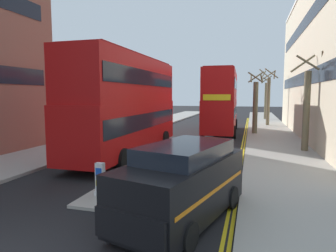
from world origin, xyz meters
TOP-DOWN VIEW (x-y plane):
  - sidewalk_right at (6.50, 16.00)m, footprint 4.00×80.00m
  - sidewalk_left at (-6.50, 16.00)m, footprint 4.00×80.00m
  - kerb_line_outer at (4.40, 14.00)m, footprint 0.10×56.00m
  - kerb_line_inner at (4.24, 14.00)m, footprint 0.10×56.00m
  - traffic_island at (0.00, 4.50)m, footprint 1.10×2.20m
  - keep_left_bollard at (0.00, 4.50)m, footprint 0.36×0.28m
  - double_decker_bus_away at (-2.03, 11.37)m, footprint 2.80×10.81m
  - double_decker_bus_oncoming at (2.15, 22.94)m, footprint 3.05×10.88m
  - taxi_minivan at (3.02, 3.53)m, footprint 3.05×5.13m
  - street_tree_near at (5.10, 22.55)m, footprint 1.37×1.46m
  - street_tree_mid at (6.54, 30.38)m, footprint 2.02×1.95m
  - street_tree_far at (7.94, 14.91)m, footprint 1.84×1.84m
  - street_tree_distant at (6.65, 39.15)m, footprint 1.49×1.45m

SIDE VIEW (x-z plane):
  - kerb_line_outer at x=4.40m, z-range 0.00..0.01m
  - kerb_line_inner at x=4.24m, z-range 0.00..0.01m
  - traffic_island at x=0.00m, z-range 0.00..0.10m
  - sidewalk_right at x=6.50m, z-range 0.00..0.14m
  - sidewalk_left at x=-6.50m, z-range 0.00..0.14m
  - keep_left_bollard at x=0.00m, z-range 0.05..1.16m
  - taxi_minivan at x=3.02m, z-range 0.01..2.13m
  - street_tree_near at x=5.10m, z-range -0.12..5.29m
  - street_tree_far at x=7.94m, z-range -0.12..5.65m
  - street_tree_distant at x=6.65m, z-range -0.05..6.02m
  - double_decker_bus_away at x=-2.03m, z-range 0.21..5.85m
  - double_decker_bus_oncoming at x=2.15m, z-range 0.21..5.85m
  - street_tree_mid at x=6.54m, z-range 0.04..6.25m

